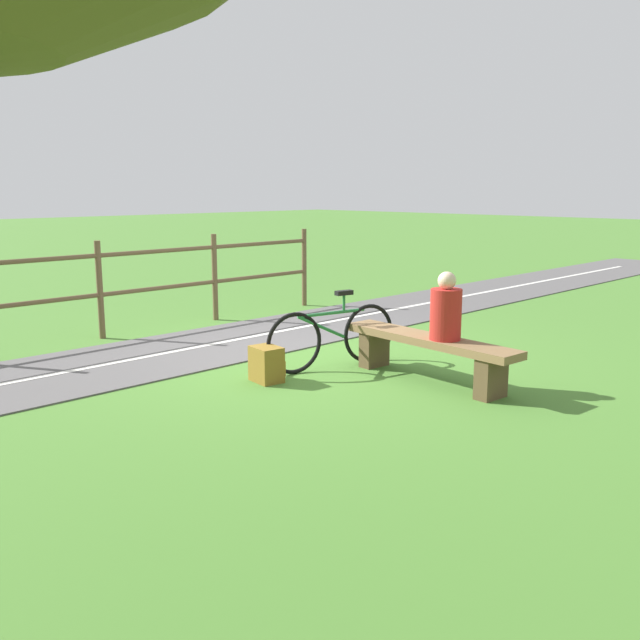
{
  "coord_description": "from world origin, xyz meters",
  "views": [
    {
      "loc": [
        -5.82,
        5.52,
        1.95
      ],
      "look_at": [
        -1.22,
        0.92,
        0.71
      ],
      "focal_mm": 38.74,
      "sensor_mm": 36.0,
      "label": 1
    }
  ],
  "objects": [
    {
      "name": "bicycle",
      "position": [
        -0.7,
        0.2,
        0.36
      ],
      "size": [
        0.4,
        1.61,
        0.85
      ],
      "rotation": [
        0.0,
        0.0,
        1.35
      ],
      "color": "black",
      "rests_on": "ground_plane"
    },
    {
      "name": "backpack",
      "position": [
        -0.6,
        1.07,
        0.18
      ],
      "size": [
        0.36,
        0.32,
        0.36
      ],
      "rotation": [
        0.0,
        0.0,
        3.0
      ],
      "color": "olive",
      "rests_on": "ground_plane"
    },
    {
      "name": "bench",
      "position": [
        -1.75,
        -0.11,
        0.34
      ],
      "size": [
        2.1,
        0.53,
        0.47
      ],
      "rotation": [
        0.0,
        0.0,
        -0.08
      ],
      "color": "brown",
      "rests_on": "ground_plane"
    },
    {
      "name": "person_seated",
      "position": [
        -1.96,
        -0.1,
        0.76
      ],
      "size": [
        0.33,
        0.33,
        0.68
      ],
      "rotation": [
        0.0,
        0.0,
        -0.08
      ],
      "color": "#B2231E",
      "rests_on": "bench"
    },
    {
      "name": "ground_plane",
      "position": [
        0.0,
        0.0,
        0.0
      ],
      "size": [
        80.0,
        80.0,
        0.0
      ],
      "primitive_type": "plane",
      "color": "#477A2D"
    },
    {
      "name": "fence_roadside",
      "position": [
        2.51,
        2.18,
        0.75
      ],
      "size": [
        0.08,
        9.29,
        1.29
      ],
      "rotation": [
        0.0,
        0.0,
        1.57
      ],
      "color": "brown",
      "rests_on": "ground_plane"
    }
  ]
}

